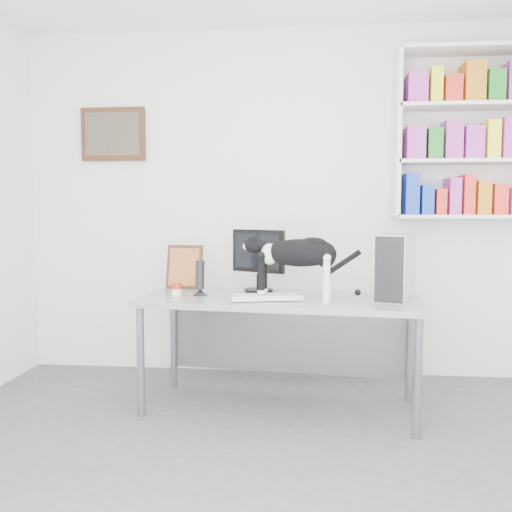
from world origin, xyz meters
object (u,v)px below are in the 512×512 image
object	(u,v)px
desk	(280,354)
monitor	(259,260)
bookshelf	(467,134)
pc_tower	(396,267)
leaning_print	(185,266)
cat	(297,269)
speaker	(200,277)
keyboard	(266,297)
soup_can	(177,289)

from	to	relation	value
desk	monitor	world-z (taller)	monitor
bookshelf	pc_tower	xyz separation A→B (m)	(-0.59, -0.67, -0.91)
pc_tower	bookshelf	bearing A→B (deg)	68.43
leaning_print	pc_tower	bearing A→B (deg)	-7.76
cat	speaker	bearing A→B (deg)	173.19
leaning_print	keyboard	bearing A→B (deg)	-30.91
speaker	keyboard	bearing A→B (deg)	-15.35
pc_tower	leaning_print	world-z (taller)	pc_tower
monitor	keyboard	distance (m)	0.41
monitor	desk	bearing A→B (deg)	-28.74
monitor	keyboard	xyz separation A→B (m)	(0.08, -0.35, -0.20)
speaker	desk	bearing A→B (deg)	-1.55
desk	leaning_print	size ratio (longest dim) A/B	5.50
monitor	leaning_print	distance (m)	0.55
desk	soup_can	world-z (taller)	soup_can
bookshelf	speaker	size ratio (longest dim) A/B	5.16
soup_can	bookshelf	bearing A→B (deg)	19.49
cat	bookshelf	bearing A→B (deg)	41.48
bookshelf	monitor	distance (m)	1.79
desk	keyboard	world-z (taller)	keyboard
bookshelf	soup_can	world-z (taller)	bookshelf
keyboard	pc_tower	xyz separation A→B (m)	(0.81, 0.13, 0.19)
bookshelf	pc_tower	size ratio (longest dim) A/B	3.04
monitor	keyboard	world-z (taller)	monitor
bookshelf	leaning_print	xyz separation A→B (m)	(-2.02, -0.35, -0.95)
speaker	soup_can	xyz separation A→B (m)	(-0.14, -0.05, -0.07)
bookshelf	keyboard	distance (m)	1.95
bookshelf	cat	distance (m)	1.72
speaker	cat	xyz separation A→B (m)	(0.64, -0.16, 0.08)
speaker	cat	world-z (taller)	cat
monitor	soup_can	size ratio (longest dim) A/B	4.81
keyboard	soup_can	xyz separation A→B (m)	(-0.59, 0.09, 0.03)
bookshelf	leaning_print	distance (m)	2.26
monitor	soup_can	distance (m)	0.60
soup_can	cat	size ratio (longest dim) A/B	0.14
speaker	leaning_print	distance (m)	0.35
desk	speaker	xyz separation A→B (m)	(-0.53, 0.03, 0.49)
pc_tower	cat	world-z (taller)	pc_tower
monitor	cat	world-z (taller)	monitor
bookshelf	monitor	xyz separation A→B (m)	(-1.48, -0.45, -0.90)
pc_tower	speaker	bearing A→B (deg)	-160.83
soup_can	cat	distance (m)	0.81
cat	monitor	bearing A→B (deg)	133.50
desk	leaning_print	distance (m)	0.94
speaker	pc_tower	bearing A→B (deg)	1.50
desk	keyboard	distance (m)	0.41
speaker	cat	distance (m)	0.66
pc_tower	cat	distance (m)	0.63
bookshelf	leaning_print	size ratio (longest dim) A/B	3.86
speaker	soup_can	world-z (taller)	speaker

